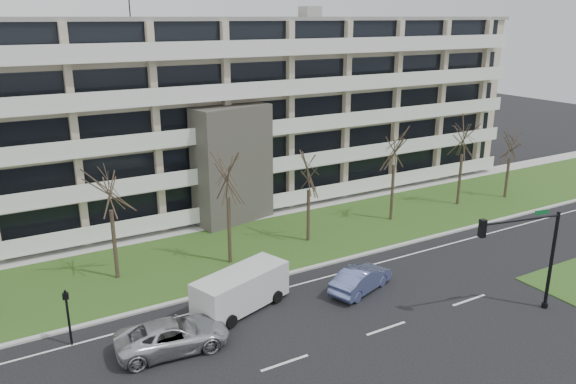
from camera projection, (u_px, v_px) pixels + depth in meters
ground at (386, 328)px, 28.80m from camera, size 160.00×160.00×0.00m
grass_verge at (267, 243)px, 39.52m from camera, size 90.00×10.00×0.06m
curb at (304, 269)px, 35.39m from camera, size 90.00×0.35×0.12m
sidewalk at (234, 220)px, 44.06m from camera, size 90.00×2.00×0.08m
lane_edge_line at (317, 279)px, 34.16m from camera, size 90.00×0.12×0.01m
apartment_building at (197, 112)px, 47.42m from camera, size 60.50×15.10×18.75m
silver_pickup at (173, 336)px, 26.78m from camera, size 5.64×3.04×1.50m
blue_sedan at (361, 279)px, 32.58m from camera, size 4.72×2.95×1.47m
white_van at (242, 286)px, 30.46m from camera, size 5.95×3.74×2.17m
traffic_signal at (529, 248)px, 29.28m from camera, size 4.92×1.32×5.80m
pedestrian_signal at (67, 311)px, 26.81m from camera, size 0.32×0.27×2.94m
tree_2 at (108, 182)px, 32.51m from camera, size 3.93×3.93×7.86m
tree_3 at (227, 171)px, 34.63m from camera, size 3.97×3.97×7.94m
tree_4 at (309, 169)px, 38.45m from camera, size 3.41×3.41×6.82m
tree_5 at (395, 143)px, 42.32m from camera, size 3.99×3.99×7.99m
tree_6 at (464, 134)px, 46.01m from camera, size 3.91×3.91×7.83m
tree_7 at (511, 143)px, 48.11m from camera, size 3.19×3.19×6.38m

